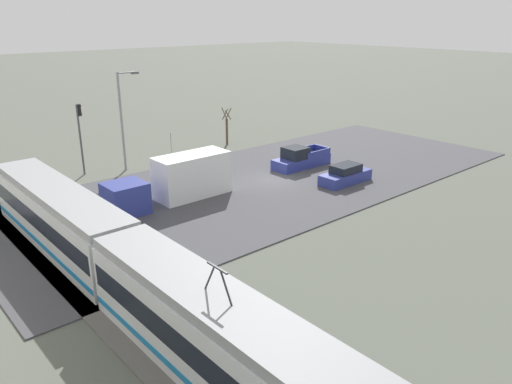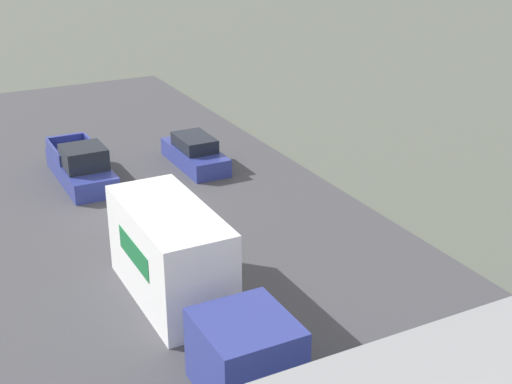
{
  "view_description": "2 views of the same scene",
  "coord_description": "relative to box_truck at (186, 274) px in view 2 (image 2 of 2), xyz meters",
  "views": [
    {
      "loc": [
        -27.91,
        26.03,
        12.55
      ],
      "look_at": [
        -5.71,
        6.74,
        2.09
      ],
      "focal_mm": 35.0,
      "sensor_mm": 36.0,
      "label": 1
    },
    {
      "loc": [
        7.87,
        26.03,
        12.17
      ],
      "look_at": [
        -2.45,
        6.2,
        2.76
      ],
      "focal_mm": 50.0,
      "sensor_mm": 36.0,
      "label": 2
    }
  ],
  "objects": [
    {
      "name": "road_surface",
      "position": [
        -1.03,
        -8.28,
        -1.47
      ],
      "size": [
        17.65,
        43.84,
        0.08
      ],
      "color": "#424247",
      "rests_on": "ground"
    },
    {
      "name": "sedan_car_0",
      "position": [
        -5.37,
        -12.04,
        -0.82
      ],
      "size": [
        1.76,
        4.52,
        1.46
      ],
      "rotation": [
        0.0,
        0.0,
        3.14
      ],
      "color": "navy",
      "rests_on": "ground"
    },
    {
      "name": "pickup_truck",
      "position": [
        -0.02,
        -12.48,
        -0.73
      ],
      "size": [
        1.96,
        5.48,
        1.85
      ],
      "color": "navy",
      "rests_on": "ground"
    },
    {
      "name": "ground_plane",
      "position": [
        -1.03,
        -8.28,
        -1.51
      ],
      "size": [
        320.0,
        320.0,
        0.0
      ],
      "primitive_type": "plane",
      "color": "#565B51"
    },
    {
      "name": "box_truck",
      "position": [
        0.0,
        0.0,
        0.0
      ],
      "size": [
        2.39,
        9.32,
        3.09
      ],
      "color": "navy",
      "rests_on": "ground"
    }
  ]
}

